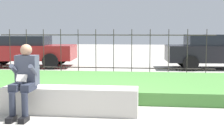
# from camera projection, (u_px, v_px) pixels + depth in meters

# --- Properties ---
(ground_plane) EXTENTS (60.00, 60.00, 0.00)m
(ground_plane) POSITION_uv_depth(u_px,v_px,m) (72.00, 113.00, 5.80)
(ground_plane) COLOR #A8A399
(stone_bench) EXTENTS (2.50, 0.51, 0.49)m
(stone_bench) POSITION_uv_depth(u_px,v_px,m) (70.00, 102.00, 5.78)
(stone_bench) COLOR beige
(stone_bench) RESTS_ON ground_plane
(person_seated_reader) EXTENTS (0.42, 0.73, 1.29)m
(person_seated_reader) POSITION_uv_depth(u_px,v_px,m) (25.00, 77.00, 5.53)
(person_seated_reader) COLOR black
(person_seated_reader) RESTS_ON ground_plane
(grass_berm) EXTENTS (9.12, 3.33, 0.27)m
(grass_berm) POSITION_uv_depth(u_px,v_px,m) (93.00, 84.00, 8.13)
(grass_berm) COLOR #4C893D
(grass_berm) RESTS_ON ground_plane
(iron_fence) EXTENTS (7.12, 0.03, 1.59)m
(iron_fence) POSITION_uv_depth(u_px,v_px,m) (105.00, 52.00, 10.26)
(iron_fence) COLOR #332D28
(iron_fence) RESTS_ON ground_plane
(car_parked_left) EXTENTS (4.32, 2.21, 1.32)m
(car_parked_left) POSITION_uv_depth(u_px,v_px,m) (24.00, 50.00, 13.35)
(car_parked_left) COLOR maroon
(car_parked_left) RESTS_ON ground_plane
(car_parked_right) EXTENTS (4.35, 2.03, 1.39)m
(car_parked_right) POSITION_uv_depth(u_px,v_px,m) (219.00, 51.00, 12.62)
(car_parked_right) COLOR black
(car_parked_right) RESTS_ON ground_plane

